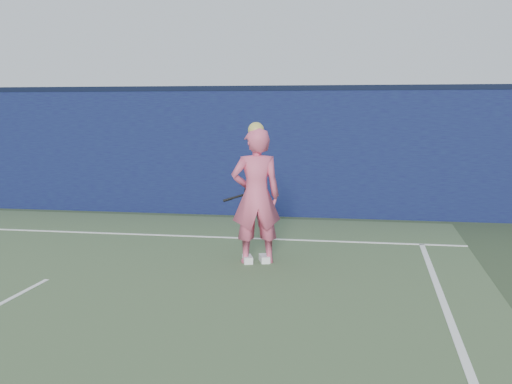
# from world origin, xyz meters

# --- Properties ---
(ground) EXTENTS (80.00, 80.00, 0.00)m
(ground) POSITION_xyz_m (0.00, 0.00, 0.00)
(ground) COLOR #324329
(ground) RESTS_ON ground
(backstop_wall) EXTENTS (24.00, 0.40, 2.50)m
(backstop_wall) POSITION_xyz_m (0.00, 6.50, 1.25)
(backstop_wall) COLOR #0D0E3B
(backstop_wall) RESTS_ON ground
(wall_cap) EXTENTS (24.00, 0.42, 0.10)m
(wall_cap) POSITION_xyz_m (0.00, 6.50, 2.55)
(wall_cap) COLOR black
(wall_cap) RESTS_ON backstop_wall
(player) EXTENTS (0.79, 0.64, 1.96)m
(player) POSITION_xyz_m (2.42, 2.39, 0.95)
(player) COLOR #D75375
(player) RESTS_ON ground
(racket) EXTENTS (0.62, 0.23, 0.34)m
(racket) POSITION_xyz_m (2.30, 2.80, 0.94)
(racket) COLOR black
(racket) RESTS_ON ground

